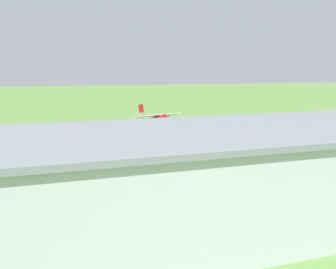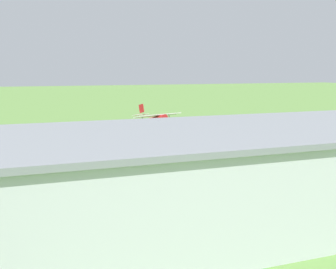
# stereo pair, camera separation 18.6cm
# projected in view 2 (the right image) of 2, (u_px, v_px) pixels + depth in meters

# --- Properties ---
(ground_plane) EXTENTS (400.00, 400.00, 0.00)m
(ground_plane) POSITION_uv_depth(u_px,v_px,m) (128.00, 135.00, 70.56)
(ground_plane) COLOR #608C42
(hangar) EXTENTS (37.94, 15.85, 6.65)m
(hangar) POSITION_uv_depth(u_px,v_px,m) (256.00, 173.00, 30.95)
(hangar) COLOR silver
(hangar) RESTS_ON ground_plane
(biplane) EXTENTS (8.20, 7.50, 4.21)m
(biplane) POSITION_uv_depth(u_px,v_px,m) (153.00, 121.00, 65.98)
(biplane) COLOR #B21E1E
(truck_delivery_white) EXTENTS (6.97, 2.57, 2.80)m
(truck_delivery_white) POSITION_uv_depth(u_px,v_px,m) (319.00, 145.00, 52.19)
(truck_delivery_white) COLOR silver
(truck_delivery_white) RESTS_ON ground_plane
(person_beside_truck) EXTENTS (0.54, 0.54, 1.57)m
(person_beside_truck) POSITION_uv_depth(u_px,v_px,m) (231.00, 152.00, 51.68)
(person_beside_truck) COLOR #72338C
(person_beside_truck) RESTS_ON ground_plane
(person_watching_takeoff) EXTENTS (0.47, 0.47, 1.53)m
(person_watching_takeoff) POSITION_uv_depth(u_px,v_px,m) (95.00, 163.00, 45.93)
(person_watching_takeoff) COLOR #33723F
(person_watching_takeoff) RESTS_ON ground_plane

